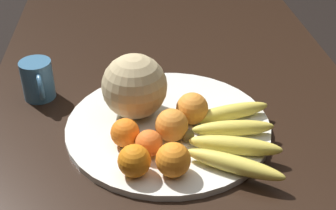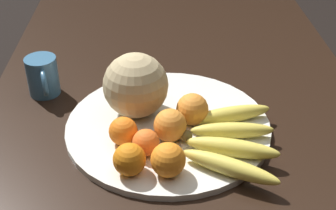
{
  "view_description": "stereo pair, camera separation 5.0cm",
  "coord_description": "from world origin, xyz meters",
  "px_view_note": "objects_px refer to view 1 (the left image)",
  "views": [
    {
      "loc": [
        0.87,
        -0.11,
        1.35
      ],
      "look_at": [
        0.01,
        -0.03,
        0.78
      ],
      "focal_mm": 50.0,
      "sensor_mm": 36.0,
      "label": 1
    },
    {
      "loc": [
        0.87,
        -0.06,
        1.35
      ],
      "look_at": [
        0.01,
        -0.03,
        0.78
      ],
      "focal_mm": 50.0,
      "sensor_mm": 36.0,
      "label": 2
    }
  ],
  "objects_px": {
    "orange_front_left": "(172,125)",
    "ceramic_mug": "(38,80)",
    "kitchen_table": "(179,153)",
    "melon": "(134,86)",
    "orange_top_small": "(125,133)",
    "orange_back_right": "(134,161)",
    "orange_front_right": "(149,143)",
    "banana_bunch": "(232,137)",
    "orange_mid_center": "(173,160)",
    "fruit_bowl": "(168,126)",
    "produce_tag": "(186,132)",
    "orange_back_left": "(192,109)"
  },
  "relations": [
    {
      "from": "orange_front_right",
      "to": "kitchen_table",
      "type": "bearing_deg",
      "value": 145.74
    },
    {
      "from": "orange_top_small",
      "to": "produce_tag",
      "type": "distance_m",
      "value": 0.14
    },
    {
      "from": "orange_front_right",
      "to": "orange_back_right",
      "type": "distance_m",
      "value": 0.07
    },
    {
      "from": "melon",
      "to": "orange_front_left",
      "type": "height_order",
      "value": "melon"
    },
    {
      "from": "orange_front_left",
      "to": "orange_mid_center",
      "type": "height_order",
      "value": "orange_front_left"
    },
    {
      "from": "ceramic_mug",
      "to": "orange_back_left",
      "type": "bearing_deg",
      "value": 65.85
    },
    {
      "from": "melon",
      "to": "produce_tag",
      "type": "bearing_deg",
      "value": 52.08
    },
    {
      "from": "produce_tag",
      "to": "fruit_bowl",
      "type": "bearing_deg",
      "value": -146.41
    },
    {
      "from": "banana_bunch",
      "to": "ceramic_mug",
      "type": "xyz_separation_m",
      "value": [
        -0.25,
        -0.44,
        0.02
      ]
    },
    {
      "from": "orange_back_right",
      "to": "kitchen_table",
      "type": "bearing_deg",
      "value": 147.36
    },
    {
      "from": "produce_tag",
      "to": "kitchen_table",
      "type": "bearing_deg",
      "value": 179.35
    },
    {
      "from": "orange_mid_center",
      "to": "orange_back_left",
      "type": "xyz_separation_m",
      "value": [
        -0.17,
        0.06,
        0.0
      ]
    },
    {
      "from": "orange_top_small",
      "to": "orange_front_right",
      "type": "bearing_deg",
      "value": 52.32
    },
    {
      "from": "orange_front_left",
      "to": "orange_mid_center",
      "type": "bearing_deg",
      "value": -4.33
    },
    {
      "from": "orange_front_left",
      "to": "produce_tag",
      "type": "xyz_separation_m",
      "value": [
        -0.02,
        0.03,
        -0.03
      ]
    },
    {
      "from": "orange_front_right",
      "to": "melon",
      "type": "bearing_deg",
      "value": -171.52
    },
    {
      "from": "banana_bunch",
      "to": "orange_back_left",
      "type": "xyz_separation_m",
      "value": [
        -0.09,
        -0.07,
        0.02
      ]
    },
    {
      "from": "melon",
      "to": "ceramic_mug",
      "type": "xyz_separation_m",
      "value": [
        -0.12,
        -0.24,
        -0.04
      ]
    },
    {
      "from": "orange_top_small",
      "to": "orange_back_right",
      "type": "bearing_deg",
      "value": 9.66
    },
    {
      "from": "orange_back_right",
      "to": "orange_top_small",
      "type": "distance_m",
      "value": 0.1
    },
    {
      "from": "banana_bunch",
      "to": "orange_back_left",
      "type": "distance_m",
      "value": 0.12
    },
    {
      "from": "orange_back_left",
      "to": "orange_top_small",
      "type": "xyz_separation_m",
      "value": [
        0.07,
        -0.15,
        -0.01
      ]
    },
    {
      "from": "banana_bunch",
      "to": "orange_mid_center",
      "type": "xyz_separation_m",
      "value": [
        0.08,
        -0.13,
        0.02
      ]
    },
    {
      "from": "fruit_bowl",
      "to": "melon",
      "type": "bearing_deg",
      "value": -122.55
    },
    {
      "from": "melon",
      "to": "orange_front_right",
      "type": "bearing_deg",
      "value": 8.48
    },
    {
      "from": "kitchen_table",
      "to": "orange_front_left",
      "type": "xyz_separation_m",
      "value": [
        0.07,
        -0.03,
        0.13
      ]
    },
    {
      "from": "kitchen_table",
      "to": "fruit_bowl",
      "type": "height_order",
      "value": "fruit_bowl"
    },
    {
      "from": "orange_back_left",
      "to": "ceramic_mug",
      "type": "bearing_deg",
      "value": -114.15
    },
    {
      "from": "fruit_bowl",
      "to": "ceramic_mug",
      "type": "relative_size",
      "value": 4.04
    },
    {
      "from": "kitchen_table",
      "to": "ceramic_mug",
      "type": "height_order",
      "value": "ceramic_mug"
    },
    {
      "from": "melon",
      "to": "produce_tag",
      "type": "distance_m",
      "value": 0.16
    },
    {
      "from": "orange_mid_center",
      "to": "orange_back_left",
      "type": "relative_size",
      "value": 0.95
    },
    {
      "from": "banana_bunch",
      "to": "orange_front_right",
      "type": "bearing_deg",
      "value": -166.55
    },
    {
      "from": "banana_bunch",
      "to": "kitchen_table",
      "type": "bearing_deg",
      "value": 143.49
    },
    {
      "from": "melon",
      "to": "orange_top_small",
      "type": "relative_size",
      "value": 2.41
    },
    {
      "from": "banana_bunch",
      "to": "orange_front_right",
      "type": "distance_m",
      "value": 0.18
    },
    {
      "from": "kitchen_table",
      "to": "orange_mid_center",
      "type": "relative_size",
      "value": 24.42
    },
    {
      "from": "kitchen_table",
      "to": "orange_back_right",
      "type": "relative_size",
      "value": 25.84
    },
    {
      "from": "melon",
      "to": "orange_front_left",
      "type": "bearing_deg",
      "value": 35.8
    },
    {
      "from": "orange_front_left",
      "to": "ceramic_mug",
      "type": "relative_size",
      "value": 0.63
    },
    {
      "from": "banana_bunch",
      "to": "orange_top_small",
      "type": "xyz_separation_m",
      "value": [
        -0.02,
        -0.22,
        0.01
      ]
    },
    {
      "from": "produce_tag",
      "to": "orange_front_left",
      "type": "bearing_deg",
      "value": -71.1
    },
    {
      "from": "orange_mid_center",
      "to": "ceramic_mug",
      "type": "height_order",
      "value": "ceramic_mug"
    },
    {
      "from": "melon",
      "to": "orange_back_right",
      "type": "distance_m",
      "value": 0.21
    },
    {
      "from": "orange_front_left",
      "to": "orange_front_right",
      "type": "height_order",
      "value": "orange_front_left"
    },
    {
      "from": "fruit_bowl",
      "to": "orange_back_left",
      "type": "relative_size",
      "value": 6.35
    },
    {
      "from": "melon",
      "to": "kitchen_table",
      "type": "bearing_deg",
      "value": 70.01
    },
    {
      "from": "banana_bunch",
      "to": "orange_mid_center",
      "type": "relative_size",
      "value": 4.07
    },
    {
      "from": "orange_top_small",
      "to": "kitchen_table",
      "type": "bearing_deg",
      "value": 121.56
    },
    {
      "from": "orange_back_right",
      "to": "ceramic_mug",
      "type": "height_order",
      "value": "ceramic_mug"
    }
  ]
}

